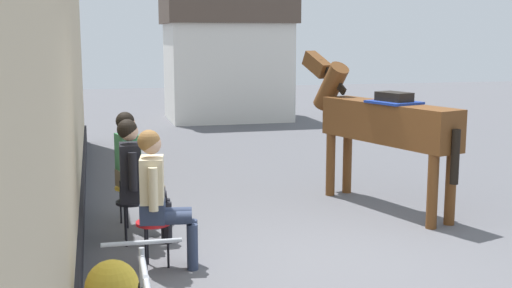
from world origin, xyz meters
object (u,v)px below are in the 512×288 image
at_px(seated_visitor_middle, 136,174).
at_px(seated_visitor_far, 133,162).
at_px(seated_visitor_near, 159,192).
at_px(saddled_horse_center, 381,122).

relative_size(seated_visitor_middle, seated_visitor_far, 1.00).
xyz_separation_m(seated_visitor_near, seated_visitor_middle, (-0.16, 0.88, 0.00)).
bearing_deg(seated_visitor_middle, seated_visitor_far, 89.16).
distance_m(seated_visitor_near, seated_visitor_middle, 0.89).
bearing_deg(seated_visitor_far, saddled_horse_center, 0.80).
bearing_deg(saddled_horse_center, seated_visitor_middle, -166.55).
distance_m(seated_visitor_near, saddled_horse_center, 3.53).
distance_m(seated_visitor_middle, saddled_horse_center, 3.37).
bearing_deg(seated_visitor_far, seated_visitor_near, -84.74).
xyz_separation_m(seated_visitor_middle, seated_visitor_far, (0.01, 0.73, 0.00)).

